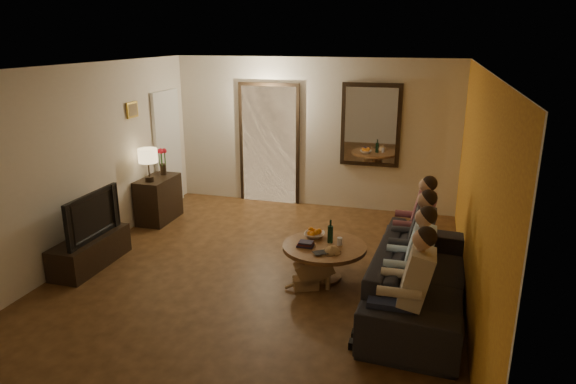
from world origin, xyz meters
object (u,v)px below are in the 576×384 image
(tv, at_px, (86,215))
(coffee_table, at_px, (324,262))
(table_lamp, at_px, (149,165))
(person_d, at_px, (416,229))
(tv_stand, at_px, (90,251))
(sofa, at_px, (420,278))
(dresser, at_px, (159,199))
(dog, at_px, (314,267))
(person_b, at_px, (411,269))
(person_a, at_px, (408,296))
(bowl, at_px, (314,235))
(person_c, at_px, (414,247))
(laptop, at_px, (328,254))
(wine_bottle, at_px, (330,231))

(tv, height_order, coffee_table, tv)
(table_lamp, distance_m, person_d, 4.22)
(tv_stand, relative_size, sofa, 0.49)
(tv, relative_size, person_d, 0.88)
(table_lamp, bearing_deg, dresser, 90.00)
(tv_stand, height_order, dog, dog)
(sofa, bearing_deg, person_b, 165.62)
(table_lamp, distance_m, dog, 3.40)
(person_a, height_order, bowl, person_a)
(table_lamp, bearing_deg, person_c, -16.97)
(person_b, bearing_deg, coffee_table, 146.01)
(person_c, bearing_deg, tv_stand, -175.33)
(dresser, relative_size, person_b, 0.68)
(table_lamp, distance_m, coffee_table, 3.36)
(dog, bearing_deg, person_a, -65.90)
(dresser, distance_m, laptop, 3.57)
(person_c, bearing_deg, wine_bottle, 167.56)
(person_b, xyz_separation_m, dog, (-1.14, 0.43, -0.32))
(sofa, height_order, wine_bottle, wine_bottle)
(laptop, bearing_deg, dog, 148.90)
(person_b, distance_m, bowl, 1.58)
(tv_stand, bearing_deg, tv, 90.00)
(dresser, relative_size, laptop, 2.49)
(coffee_table, bearing_deg, bowl, 129.29)
(person_d, height_order, dog, person_d)
(table_lamp, xyz_separation_m, bowl, (2.89, -0.92, -0.52))
(person_c, bearing_deg, person_b, -90.00)
(sofa, relative_size, laptop, 7.51)
(coffee_table, xyz_separation_m, wine_bottle, (0.05, 0.10, 0.38))
(tv, xyz_separation_m, laptop, (3.17, 0.19, -0.25))
(dog, distance_m, bowl, 0.56)
(tv_stand, bearing_deg, person_a, -11.74)
(table_lamp, xyz_separation_m, dog, (3.00, -1.43, -0.72))
(sofa, xyz_separation_m, bowl, (-1.36, 0.65, 0.12))
(person_a, xyz_separation_m, bowl, (-1.26, 1.55, -0.12))
(person_c, bearing_deg, tv, -175.33)
(tv, relative_size, sofa, 0.43)
(table_lamp, relative_size, tv, 0.51)
(coffee_table, relative_size, wine_bottle, 3.37)
(tv_stand, xyz_separation_m, person_c, (4.14, 0.34, 0.40))
(dresser, distance_m, person_b, 4.65)
(bowl, bearing_deg, coffee_table, -50.71)
(person_d, relative_size, bowl, 4.63)
(tv_stand, height_order, person_d, person_d)
(tv, distance_m, person_c, 4.16)
(person_b, relative_size, coffee_table, 1.15)
(sofa, height_order, bowl, sofa)
(tv, relative_size, wine_bottle, 3.42)
(wine_bottle, xyz_separation_m, laptop, (0.05, -0.38, -0.14))
(person_d, bearing_deg, tv, -167.24)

